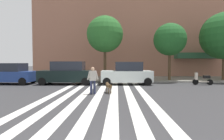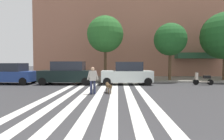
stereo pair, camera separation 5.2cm
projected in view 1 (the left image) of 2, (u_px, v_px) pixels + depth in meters
The scene contains 11 objects.
ground_plane at pixel (99, 97), 9.80m from camera, with size 160.00×160.00×0.00m, color #353538.
sidewalk_far at pixel (108, 79), 20.10m from camera, with size 80.00×6.00×0.15m, color gray.
crosswalk_stripes at pixel (98, 97), 9.80m from camera, with size 5.85×14.03×0.01m.
parked_car_near_curb at pixel (9, 74), 15.85m from camera, with size 4.53×2.09×1.86m.
parked_car_behind_first at pixel (67, 73), 15.71m from camera, with size 4.59×1.99×2.00m.
parked_car_third_in_line at pixel (127, 74), 15.56m from camera, with size 4.41×2.01×1.96m.
parked_scooter at pixel (203, 79), 15.21m from camera, with size 1.63×0.54×1.11m.
street_tree_nearest at pixel (105, 34), 18.27m from camera, with size 3.72×3.72×6.52m.
street_tree_middle at pixel (170, 40), 17.96m from camera, with size 3.26×3.26×5.71m.
pedestrian_dog_walker at pixel (93, 79), 10.79m from camera, with size 0.69×0.35×1.64m.
dog_on_leash at pixel (109, 86), 11.22m from camera, with size 0.47×0.98×0.65m.
Camera 1 is at (1.00, -2.39, 1.93)m, focal length 28.66 mm.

